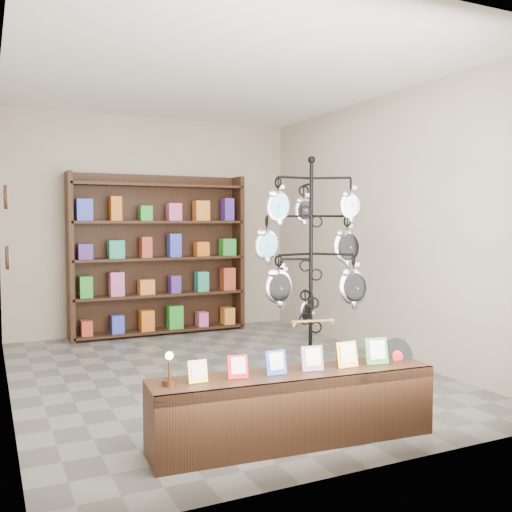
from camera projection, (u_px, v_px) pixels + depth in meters
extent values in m
plane|color=slate|center=(222.00, 373.00, 5.86)|extent=(5.00, 5.00, 0.00)
plane|color=#B8A894|center=(155.00, 226.00, 8.02)|extent=(4.00, 0.00, 4.00)
plane|color=#B8A894|center=(373.00, 232.00, 3.51)|extent=(4.00, 0.00, 4.00)
plane|color=#B8A894|center=(6.00, 229.00, 4.91)|extent=(0.00, 5.00, 5.00)
plane|color=#B8A894|center=(381.00, 227.00, 6.62)|extent=(0.00, 5.00, 5.00)
plane|color=white|center=(221.00, 77.00, 5.67)|extent=(5.00, 5.00, 0.00)
cylinder|color=black|center=(310.00, 384.00, 5.43)|extent=(0.55, 0.55, 0.03)
cylinder|color=black|center=(311.00, 275.00, 5.36)|extent=(0.05, 0.05, 2.11)
sphere|color=black|center=(312.00, 160.00, 5.30)|extent=(0.07, 0.07, 0.07)
ellipsoid|color=silver|center=(305.00, 313.00, 5.61)|extent=(0.12, 0.07, 0.22)
cube|color=#B7844C|center=(313.00, 321.00, 5.08)|extent=(0.40, 0.10, 0.04)
cube|color=black|center=(294.00, 408.00, 4.01)|extent=(2.08, 0.59, 0.50)
cube|color=#C38B2E|center=(197.00, 371.00, 3.75)|extent=(0.13, 0.06, 0.15)
cube|color=red|center=(238.00, 367.00, 3.84)|extent=(0.14, 0.06, 0.16)
cube|color=#263FA5|center=(276.00, 363.00, 3.94)|extent=(0.15, 0.06, 0.17)
cube|color=#E54C33|center=(312.00, 358.00, 4.04)|extent=(0.16, 0.07, 0.18)
cube|color=#C38B2E|center=(347.00, 354.00, 4.14)|extent=(0.17, 0.07, 0.19)
cube|color=#337233|center=(376.00, 351.00, 4.23)|extent=(0.18, 0.07, 0.20)
cylinder|color=black|center=(397.00, 356.00, 4.35)|extent=(0.28, 0.09, 0.27)
cylinder|color=red|center=(397.00, 356.00, 4.35)|extent=(0.09, 0.03, 0.09)
cylinder|color=#4D2C16|center=(170.00, 383.00, 3.68)|extent=(0.09, 0.09, 0.04)
cylinder|color=#4D2C16|center=(169.00, 370.00, 3.68)|extent=(0.02, 0.02, 0.13)
sphere|color=#FFBF59|center=(169.00, 356.00, 3.67)|extent=(0.05, 0.05, 0.05)
cube|color=black|center=(156.00, 254.00, 7.99)|extent=(2.40, 0.04, 2.20)
cube|color=black|center=(70.00, 257.00, 7.34)|extent=(0.06, 0.36, 2.20)
cube|color=black|center=(238.00, 253.00, 8.35)|extent=(0.06, 0.36, 2.20)
cube|color=black|center=(160.00, 330.00, 7.91)|extent=(2.36, 0.36, 0.04)
cube|color=black|center=(160.00, 294.00, 7.88)|extent=(2.36, 0.36, 0.03)
cube|color=black|center=(159.00, 258.00, 7.85)|extent=(2.36, 0.36, 0.04)
cube|color=black|center=(159.00, 222.00, 7.82)|extent=(2.36, 0.36, 0.04)
cube|color=black|center=(159.00, 185.00, 7.78)|extent=(2.36, 0.36, 0.04)
cylinder|color=black|center=(5.00, 197.00, 5.62)|extent=(0.03, 0.24, 0.24)
cylinder|color=black|center=(7.00, 258.00, 5.66)|extent=(0.03, 0.24, 0.24)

